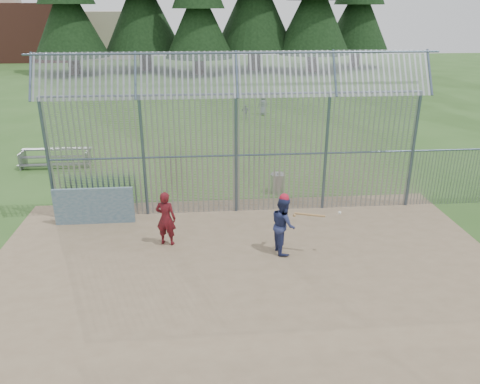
{
  "coord_description": "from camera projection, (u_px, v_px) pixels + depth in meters",
  "views": [
    {
      "loc": [
        -1.12,
        -11.14,
        6.52
      ],
      "look_at": [
        0.0,
        2.0,
        1.3
      ],
      "focal_mm": 35.0,
      "sensor_mm": 36.0,
      "label": 1
    }
  ],
  "objects": [
    {
      "name": "batter",
      "position": [
        283.0,
        225.0,
        13.09
      ],
      "size": [
        0.73,
        0.88,
        1.66
      ],
      "primitive_type": "imported",
      "rotation": [
        0.0,
        0.0,
        1.71
      ],
      "color": "navy",
      "rests_on": "dirt_infield"
    },
    {
      "name": "dirt_infield",
      "position": [
        248.0,
        272.0,
        12.34
      ],
      "size": [
        14.0,
        10.0,
        0.02
      ],
      "primitive_type": "cube",
      "color": "#756047",
      "rests_on": "ground"
    },
    {
      "name": "bg_kid_standing",
      "position": [
        263.0,
        105.0,
        30.16
      ],
      "size": [
        0.7,
        0.49,
        1.35
      ],
      "primitive_type": "imported",
      "rotation": [
        0.0,
        0.0,
        3.24
      ],
      "color": "slate",
      "rests_on": "ground"
    },
    {
      "name": "bleacher",
      "position": [
        56.0,
        158.0,
        20.39
      ],
      "size": [
        3.0,
        0.95,
        0.72
      ],
      "color": "slate",
      "rests_on": "ground"
    },
    {
      "name": "backstop_fence",
      "position": [
        291.0,
        144.0,
        15.26
      ],
      "size": [
        20.09,
        0.81,
        5.3
      ],
      "color": "#47566B",
      "rests_on": "ground"
    },
    {
      "name": "trash_can",
      "position": [
        278.0,
        183.0,
        17.52
      ],
      "size": [
        0.56,
        0.56,
        0.82
      ],
      "color": "gray",
      "rests_on": "ground"
    },
    {
      "name": "bg_kid_seated",
      "position": [
        245.0,
        112.0,
        29.16
      ],
      "size": [
        0.55,
        0.31,
        0.89
      ],
      "primitive_type": "imported",
      "rotation": [
        0.0,
        0.0,
        2.95
      ],
      "color": "slate",
      "rests_on": "ground"
    },
    {
      "name": "ground",
      "position": [
        246.0,
        263.0,
        12.81
      ],
      "size": [
        120.0,
        120.0,
        0.0
      ],
      "primitive_type": "plane",
      "color": "#2D511E",
      "rests_on": "ground"
    },
    {
      "name": "onlooker",
      "position": [
        166.0,
        218.0,
        13.51
      ],
      "size": [
        0.69,
        0.55,
        1.64
      ],
      "primitive_type": "imported",
      "rotation": [
        0.0,
        0.0,
        2.84
      ],
      "color": "maroon",
      "rests_on": "dirt_infield"
    },
    {
      "name": "distant_buildings",
      "position": [
        31.0,
        31.0,
        61.98
      ],
      "size": [
        26.5,
        10.5,
        8.0
      ],
      "color": "brown",
      "rests_on": "ground"
    },
    {
      "name": "dugout_wall",
      "position": [
        94.0,
        206.0,
        14.9
      ],
      "size": [
        2.5,
        0.12,
        1.2
      ],
      "primitive_type": "cube",
      "color": "#38566B",
      "rests_on": "dirt_infield"
    },
    {
      "name": "batting_gear",
      "position": [
        290.0,
        202.0,
        12.81
      ],
      "size": [
        1.67,
        0.47,
        0.63
      ],
      "color": "#B71830",
      "rests_on": "ground"
    }
  ]
}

